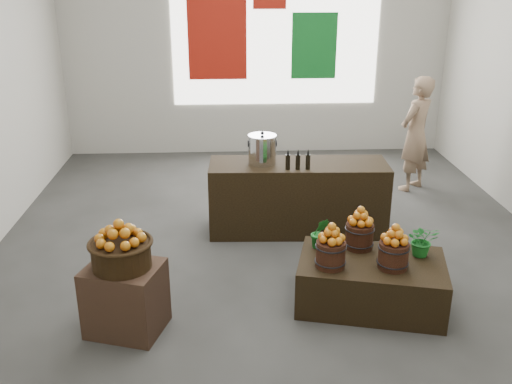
{
  "coord_description": "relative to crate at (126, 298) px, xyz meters",
  "views": [
    {
      "loc": [
        -0.49,
        -5.53,
        2.78
      ],
      "look_at": [
        -0.21,
        -0.4,
        0.78
      ],
      "focal_mm": 40.0,
      "sensor_mm": 36.0,
      "label": 1
    }
  ],
  "objects": [
    {
      "name": "back_opening",
      "position": [
        1.63,
        4.95,
        1.71
      ],
      "size": [
        3.2,
        0.02,
        2.4
      ],
      "primitive_type": "cube",
      "color": "white",
      "rests_on": "back_wall"
    },
    {
      "name": "shopper",
      "position": [
        3.35,
        3.12,
        0.48
      ],
      "size": [
        0.66,
        0.65,
        1.54
      ],
      "primitive_type": "imported",
      "rotation": [
        0.0,
        0.0,
        3.87
      ],
      "color": "#8F7158",
      "rests_on": "ground"
    },
    {
      "name": "apples_in_bucket_front_left",
      "position": [
        1.71,
        0.19,
        0.46
      ],
      "size": [
        0.19,
        0.19,
        0.17
      ],
      "primitive_type": null,
      "color": "#A31805",
      "rests_on": "apple_bucket_front_left"
    },
    {
      "name": "stock_pot_left",
      "position": [
        1.23,
        1.88,
        0.67
      ],
      "size": [
        0.3,
        0.3,
        0.3
      ],
      "primitive_type": "cylinder",
      "color": "silver",
      "rests_on": "counter"
    },
    {
      "name": "display_table",
      "position": [
        2.09,
        0.27,
        -0.07
      ],
      "size": [
        1.4,
        1.05,
        0.43
      ],
      "primitive_type": "cube",
      "rotation": [
        0.0,
        0.0,
        -0.24
      ],
      "color": "black",
      "rests_on": "ground"
    },
    {
      "name": "apple_bucket_front_right",
      "position": [
        2.23,
        0.14,
        0.26
      ],
      "size": [
        0.25,
        0.25,
        0.23
      ],
      "primitive_type": "cylinder",
      "color": "#36160E",
      "rests_on": "display_table"
    },
    {
      "name": "ground",
      "position": [
        1.33,
        1.47,
        -0.29
      ],
      "size": [
        7.0,
        7.0,
        0.0
      ],
      "primitive_type": "plane",
      "color": "#3E3E3B",
      "rests_on": "ground"
    },
    {
      "name": "oil_cruets",
      "position": [
        1.63,
        1.67,
        0.63
      ],
      "size": [
        0.22,
        0.06,
        0.22
      ],
      "primitive_type": null,
      "rotation": [
        0.0,
        0.0,
        -0.04
      ],
      "color": "black",
      "rests_on": "counter"
    },
    {
      "name": "crate",
      "position": [
        0.0,
        0.0,
        0.0
      ],
      "size": [
        0.7,
        0.63,
        0.58
      ],
      "primitive_type": "cube",
      "rotation": [
        0.0,
        0.0,
        -0.3
      ],
      "color": "#472F21",
      "rests_on": "ground"
    },
    {
      "name": "apples_in_bucket_front_right",
      "position": [
        2.23,
        0.14,
        0.46
      ],
      "size": [
        0.19,
        0.19,
        0.17
      ],
      "primitive_type": null,
      "color": "#A31805",
      "rests_on": "apple_bucket_front_right"
    },
    {
      "name": "counter",
      "position": [
        1.64,
        1.87,
        0.11
      ],
      "size": [
        1.99,
        0.71,
        0.8
      ],
      "primitive_type": "cube",
      "rotation": [
        0.0,
        0.0,
        -0.04
      ],
      "color": "black",
      "rests_on": "ground"
    },
    {
      "name": "herb_garnish_left",
      "position": [
        1.67,
        0.55,
        0.29
      ],
      "size": [
        0.17,
        0.14,
        0.29
      ],
      "primitive_type": "imported",
      "rotation": [
        0.0,
        0.0,
        -0.05
      ],
      "color": "#14611D",
      "rests_on": "display_table"
    },
    {
      "name": "apple_bucket_front_left",
      "position": [
        1.71,
        0.19,
        0.26
      ],
      "size": [
        0.25,
        0.25,
        0.23
      ],
      "primitive_type": "cylinder",
      "color": "#36160E",
      "rests_on": "display_table"
    },
    {
      "name": "apple_bucket_rear",
      "position": [
        2.03,
        0.53,
        0.26
      ],
      "size": [
        0.25,
        0.25,
        0.23
      ],
      "primitive_type": "cylinder",
      "color": "#36160E",
      "rests_on": "display_table"
    },
    {
      "name": "wicker_basket",
      "position": [
        0.0,
        0.0,
        0.4
      ],
      "size": [
        0.47,
        0.47,
        0.21
      ],
      "primitive_type": "cylinder",
      "color": "black",
      "rests_on": "crate"
    },
    {
      "name": "herb_garnish_right",
      "position": [
        2.55,
        0.35,
        0.29
      ],
      "size": [
        0.29,
        0.26,
        0.3
      ],
      "primitive_type": "imported",
      "rotation": [
        0.0,
        0.0,
        -0.12
      ],
      "color": "#14611D",
      "rests_on": "display_table"
    },
    {
      "name": "deco_red_left",
      "position": [
        0.73,
        4.94,
        1.61
      ],
      "size": [
        0.9,
        0.04,
        1.4
      ],
      "primitive_type": "cube",
      "color": "#9C170C",
      "rests_on": "back_wall"
    },
    {
      "name": "apples_in_basket",
      "position": [
        0.0,
        0.0,
        0.6
      ],
      "size": [
        0.36,
        0.36,
        0.2
      ],
      "primitive_type": null,
      "color": "#A31805",
      "rests_on": "wicker_basket"
    },
    {
      "name": "back_wall",
      "position": [
        1.33,
        4.97,
        1.71
      ],
      "size": [
        6.0,
        0.04,
        4.0
      ],
      "primitive_type": "cube",
      "color": "#B0ADA2",
      "rests_on": "ground"
    },
    {
      "name": "deco_green_right",
      "position": [
        2.23,
        4.94,
        1.41
      ],
      "size": [
        0.7,
        0.04,
        1.0
      ],
      "primitive_type": "cube",
      "color": "#0F6521",
      "rests_on": "back_wall"
    },
    {
      "name": "apples_in_bucket_rear",
      "position": [
        2.03,
        0.53,
        0.46
      ],
      "size": [
        0.19,
        0.19,
        0.17
      ],
      "primitive_type": null,
      "color": "#A31805",
      "rests_on": "apple_bucket_rear"
    }
  ]
}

